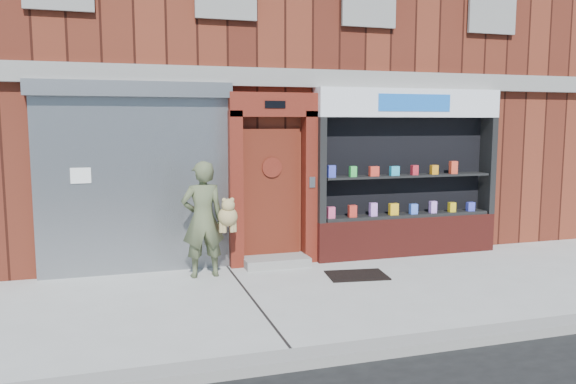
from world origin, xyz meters
name	(u,v)px	position (x,y,z in m)	size (l,w,h in m)	color
ground	(358,290)	(0.00, 0.00, 0.00)	(80.00, 80.00, 0.00)	#9E9E99
curb	(439,341)	(0.00, -2.15, 0.06)	(60.00, 0.30, 0.12)	gray
building	(257,55)	(0.00, 5.99, 4.00)	(12.00, 8.16, 8.00)	#4A1A10
shutter_bay	(134,166)	(-3.00, 1.93, 1.72)	(3.10, 0.30, 3.04)	gray
red_door_bay	(273,179)	(-0.75, 1.86, 1.46)	(1.52, 0.58, 2.90)	#5A180F
pharmacy_bay	(406,180)	(1.75, 1.81, 1.37)	(3.50, 0.41, 3.00)	maroon
woman	(205,219)	(-1.99, 1.38, 0.92)	(0.87, 0.50, 1.82)	#515A3B
doormat	(357,275)	(0.30, 0.70, 0.01)	(0.92, 0.64, 0.02)	black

